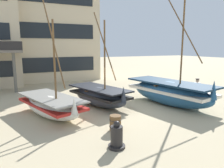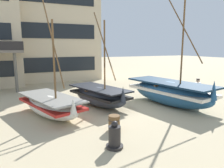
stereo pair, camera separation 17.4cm
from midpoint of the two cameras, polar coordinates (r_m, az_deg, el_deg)
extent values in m
plane|color=tan|center=(12.90, 2.26, -6.84)|extent=(120.00, 120.00, 0.00)
ellipsoid|color=#2D333D|center=(13.57, -3.10, -3.39)|extent=(2.95, 4.84, 1.19)
cube|color=black|center=(13.54, -3.10, -2.77)|extent=(2.92, 4.67, 0.14)
cube|color=black|center=(13.45, -3.12, -1.11)|extent=(2.98, 4.77, 0.08)
cone|color=#2D333D|center=(11.85, 3.39, -2.70)|extent=(0.43, 0.43, 0.84)
cylinder|color=brown|center=(12.78, -1.62, 6.93)|extent=(0.10, 0.10, 4.44)
cylinder|color=brown|center=(12.76, -1.64, 10.37)|extent=(0.64, 1.98, 4.01)
cube|color=brown|center=(13.74, -3.99, -1.44)|extent=(1.63, 0.62, 0.06)
ellipsoid|color=#23517A|center=(14.22, 15.67, -2.46)|extent=(3.17, 6.25, 1.52)
cube|color=silver|center=(14.18, 15.71, -1.71)|extent=(3.14, 6.02, 0.18)
cube|color=#132C43|center=(14.09, 15.81, 0.31)|extent=(3.21, 6.14, 0.11)
cone|color=#23517A|center=(12.56, 26.07, -1.56)|extent=(0.48, 0.48, 1.06)
cylinder|color=brown|center=(13.46, 18.90, 11.30)|extent=(0.10, 0.10, 6.20)
cylinder|color=brown|center=(13.50, 19.07, 14.24)|extent=(0.61, 2.73, 4.10)
cube|color=brown|center=(14.39, 14.39, -0.10)|extent=(1.94, 0.54, 0.06)
ellipsoid|color=silver|center=(12.08, -15.71, -5.72)|extent=(3.16, 5.04, 1.09)
cube|color=red|center=(12.04, -15.74, -5.10)|extent=(3.12, 4.87, 0.13)
cube|color=gray|center=(11.95, -15.82, -3.41)|extent=(3.18, 4.97, 0.08)
cone|color=silver|center=(10.04, -9.93, -5.79)|extent=(0.45, 0.45, 0.76)
cylinder|color=brown|center=(11.15, -14.91, 5.44)|extent=(0.10, 0.10, 4.31)
cylinder|color=brown|center=(11.12, -15.15, 10.75)|extent=(0.65, 1.85, 4.45)
cube|color=brown|center=(12.29, -16.55, -3.66)|extent=(1.68, 0.68, 0.06)
cylinder|color=#33333D|center=(15.14, 22.18, -3.33)|extent=(0.26, 0.26, 0.88)
cube|color=silver|center=(15.00, 22.36, -0.68)|extent=(0.42, 0.37, 0.54)
sphere|color=tan|center=(14.94, 22.46, 0.79)|extent=(0.22, 0.22, 0.22)
cylinder|color=#2D2823|center=(14.92, 22.49, 1.24)|extent=(0.24, 0.24, 0.05)
cylinder|color=black|center=(8.29, 1.32, -16.44)|extent=(0.66, 0.66, 0.10)
cylinder|color=black|center=(8.11, 1.33, -13.78)|extent=(0.46, 0.46, 0.74)
sphere|color=black|center=(7.94, 1.35, -10.80)|extent=(0.25, 0.25, 0.25)
cylinder|color=brown|center=(9.70, 1.11, -10.45)|extent=(0.52, 0.52, 0.70)
torus|color=black|center=(9.65, 1.12, -9.59)|extent=(0.56, 0.56, 0.03)
torus|color=black|center=(9.76, 1.11, -11.30)|extent=(0.56, 0.56, 0.03)
cube|color=beige|center=(26.22, -16.84, 12.70)|extent=(10.82, 6.63, 10.30)
cube|color=black|center=(22.95, -15.24, 5.05)|extent=(9.09, 0.06, 1.51)
cube|color=black|center=(22.93, -15.65, 13.62)|extent=(9.09, 0.06, 1.51)
cylinder|color=#666056|center=(19.07, -24.22, 2.79)|extent=(0.24, 0.24, 3.26)
camera|label=1|loc=(0.09, -89.63, 0.07)|focal=33.95mm
camera|label=2|loc=(0.09, 90.37, -0.07)|focal=33.95mm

